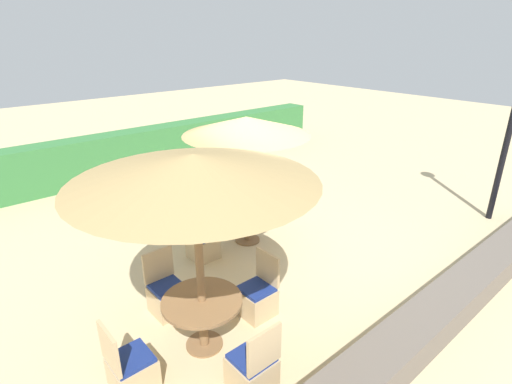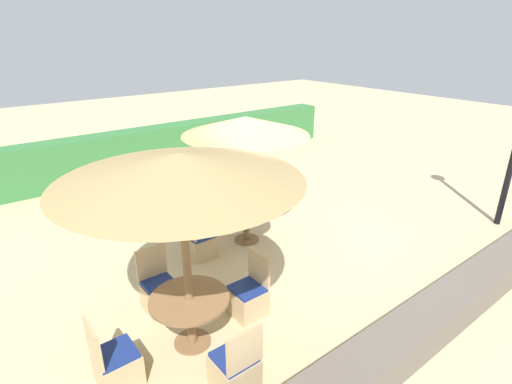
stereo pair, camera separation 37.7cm
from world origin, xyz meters
name	(u,v)px [view 1 (the left image)]	position (x,y,z in m)	size (l,w,h in m)	color
ground_plane	(276,244)	(0.00, 0.00, 0.00)	(40.00, 40.00, 0.00)	#D1BA8C
hedge_row	(139,151)	(0.00, 5.74, 0.61)	(13.00, 0.70, 1.21)	#387A3D
stone_border	(435,316)	(0.00, -3.11, 0.22)	(10.00, 0.56, 0.43)	#6B6056
parasol_front_left	(194,169)	(-2.54, -1.30, 2.42)	(2.78, 2.78, 2.59)	olive
round_table_front_left	(202,310)	(-2.54, -1.30, 0.55)	(1.01, 1.01, 0.71)	olive
patio_chair_front_left_north	(167,296)	(-2.55, -0.39, 0.26)	(0.46, 0.46, 0.93)	tan
patio_chair_front_left_west	(131,370)	(-3.53, -1.33, 0.26)	(0.46, 0.46, 0.93)	tan
patio_chair_front_left_south	(253,370)	(-2.49, -2.22, 0.26)	(0.46, 0.46, 0.93)	tan
patio_chair_front_left_east	(257,298)	(-1.59, -1.27, 0.26)	(0.46, 0.46, 0.93)	tan
parasol_center	(246,127)	(-0.32, 0.48, 2.25)	(2.27, 2.27, 2.43)	olive
round_table_center	(247,214)	(-0.32, 0.48, 0.57)	(1.01, 1.01, 0.73)	olive
patio_chair_center_north	(216,212)	(-0.33, 1.51, 0.26)	(0.46, 0.46, 0.93)	tan
patio_chair_center_west	(202,245)	(-1.34, 0.53, 0.26)	(0.46, 0.46, 0.93)	tan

